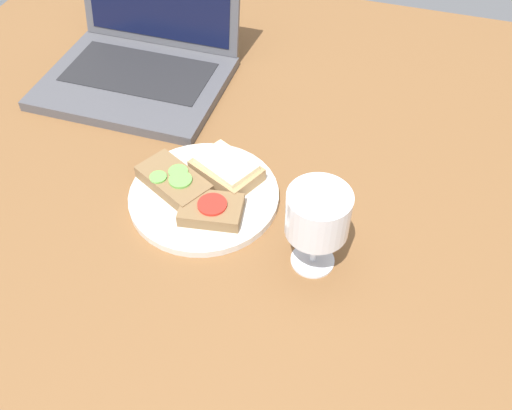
% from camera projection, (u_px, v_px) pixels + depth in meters
% --- Properties ---
extents(wooden_table, '(1.40, 1.40, 0.03)m').
position_uv_depth(wooden_table, '(230.00, 211.00, 0.89)').
color(wooden_table, brown).
rests_on(wooden_table, ground).
extents(plate, '(0.23, 0.23, 0.01)m').
position_uv_depth(plate, '(205.00, 195.00, 0.89)').
color(plate, silver).
rests_on(plate, wooden_table).
extents(sandwich_with_cucumber, '(0.13, 0.11, 0.03)m').
position_uv_depth(sandwich_with_cucumber, '(174.00, 181.00, 0.88)').
color(sandwich_with_cucumber, brown).
rests_on(sandwich_with_cucumber, plate).
extents(sandwich_with_tomato, '(0.10, 0.08, 0.02)m').
position_uv_depth(sandwich_with_tomato, '(211.00, 210.00, 0.84)').
color(sandwich_with_tomato, brown).
rests_on(sandwich_with_tomato, plate).
extents(sandwich_with_cheese, '(0.12, 0.11, 0.03)m').
position_uv_depth(sandwich_with_cheese, '(227.00, 169.00, 0.89)').
color(sandwich_with_cheese, '#A88456').
rests_on(sandwich_with_cheese, plate).
extents(wine_glass, '(0.09, 0.09, 0.13)m').
position_uv_depth(wine_glass, '(318.00, 217.00, 0.74)').
color(wine_glass, white).
rests_on(wine_glass, wooden_table).
extents(laptop, '(0.33, 0.30, 0.22)m').
position_uv_depth(laptop, '(141.00, 59.00, 1.08)').
color(laptop, '#4C4C51').
rests_on(laptop, wooden_table).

